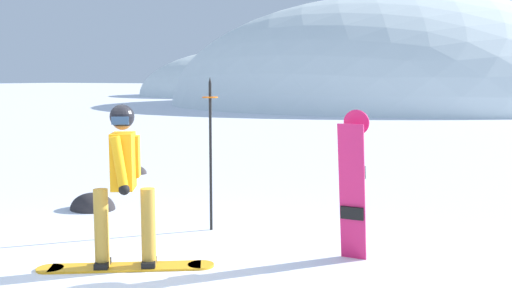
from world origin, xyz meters
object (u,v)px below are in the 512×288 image
Objects in this scene: rock_dark at (93,209)px; rock_mid at (136,174)px; piste_marker_near at (211,144)px; snowboarder_main at (124,181)px; spare_snowboard at (353,185)px.

rock_mid is (-1.43, 2.93, 0.00)m from rock_dark.
piste_marker_near is 4.97m from rock_mid.
spare_snowboard is at bearing 31.14° from snowboarder_main.
snowboarder_main is at bearing -148.86° from spare_snowboard.
snowboarder_main is 3.64× the size of rock_mid.
piste_marker_near is at bearing -6.48° from rock_dark.
piste_marker_near reaches higher than snowboarder_main.
rock_dark is (-2.17, 1.95, -0.92)m from snowboarder_main.
rock_dark is at bearing 173.52° from piste_marker_near.
rock_mid is at bearing 147.40° from spare_snowboard.
spare_snowboard is (2.07, 1.25, -0.08)m from snowboarder_main.
piste_marker_near reaches higher than spare_snowboard.
snowboarder_main is at bearing -91.57° from piste_marker_near.
spare_snowboard is at bearing -9.34° from rock_dark.
rock_mid is at bearing 116.00° from rock_dark.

